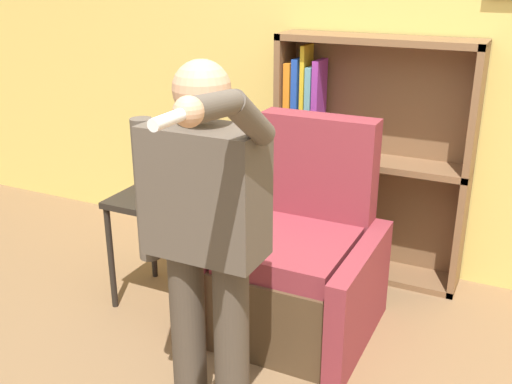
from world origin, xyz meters
TOP-DOWN VIEW (x-y plane):
  - wall_back at (0.00, 2.03)m, footprint 8.00×0.11m
  - bookcase at (-0.30, 1.87)m, footprint 1.21×0.28m
  - armchair at (-0.33, 1.07)m, footprint 0.85×0.85m
  - person_standing at (-0.38, 0.19)m, footprint 0.62×0.78m
  - side_table at (-1.16, 0.97)m, footprint 0.47×0.47m
  - table_lamp at (-1.16, 0.97)m, footprint 0.24×0.24m

SIDE VIEW (x-z plane):
  - armchair at x=-0.33m, z-range -0.21..0.93m
  - side_table at x=-1.16m, z-range 0.22..0.89m
  - bookcase at x=-0.30m, z-range -0.02..1.50m
  - person_standing at x=-0.38m, z-range 0.12..1.72m
  - table_lamp at x=-1.16m, z-range 0.75..1.12m
  - wall_back at x=0.00m, z-range 0.00..2.80m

